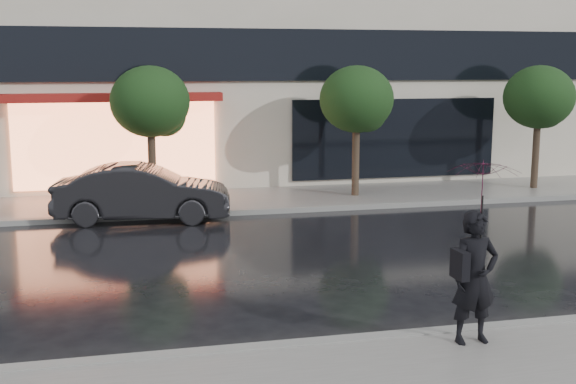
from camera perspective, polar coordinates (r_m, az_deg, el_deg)
name	(u,v)px	position (r m, az deg, el deg)	size (l,w,h in m)	color
ground	(371,319)	(11.80, 6.60, -9.96)	(120.00, 120.00, 0.00)	black
sidewalk_far	(256,200)	(21.39, -2.55, -0.60)	(60.00, 3.50, 0.12)	slate
curb_near	(394,338)	(10.90, 8.39, -11.33)	(60.00, 0.25, 0.14)	gray
curb_far	(267,211)	(19.70, -1.63, -1.50)	(60.00, 0.25, 0.14)	gray
tree_mid_west	(152,104)	(20.51, -10.67, 6.83)	(2.20, 2.20, 3.99)	#33261C
tree_mid_east	(358,102)	(21.59, 5.57, 7.11)	(2.20, 2.20, 3.99)	#33261C
tree_far_east	(540,99)	(24.17, 19.30, 6.91)	(2.20, 2.20, 3.99)	#33261C
parked_car	(143,193)	(19.02, -11.39, -0.07)	(1.56, 4.48, 1.47)	black
pedestrian_with_umbrella	(479,227)	(10.37, 14.89, -2.71)	(1.04, 1.05, 2.62)	black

